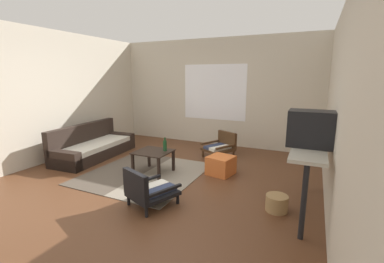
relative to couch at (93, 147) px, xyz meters
name	(u,v)px	position (x,y,z in m)	size (l,w,h in m)	color
ground_plane	(150,185)	(2.03, -0.78, -0.22)	(7.80, 7.80, 0.00)	#56331E
far_wall_with_window	(215,93)	(2.03, 2.28, 1.13)	(5.60, 0.13, 2.70)	beige
side_wall_right	(341,110)	(4.69, -0.48, 1.13)	(0.12, 6.60, 2.70)	beige
side_wall_left	(48,97)	(-0.63, -0.48, 1.13)	(0.12, 6.60, 2.70)	beige
area_rug	(145,173)	(1.65, -0.39, -0.22)	(1.96, 2.09, 0.01)	#4C4238
couch	(93,147)	(0.00, 0.00, 0.00)	(0.90, 2.01, 0.72)	black
coffee_table	(153,155)	(1.79, -0.30, 0.12)	(0.63, 0.59, 0.42)	black
armchair_by_window	(221,146)	(2.58, 1.20, 0.03)	(0.75, 0.77, 0.54)	#472D19
armchair_striped_foreground	(148,190)	(2.43, -1.40, 0.02)	(0.71, 0.76, 0.55)	black
ottoman_orange	(221,165)	(2.93, 0.18, -0.05)	(0.43, 0.43, 0.34)	#D1662D
console_shelf	(308,154)	(4.37, -0.63, 0.57)	(0.39, 1.46, 0.91)	#B2AD9E
crt_television	(311,129)	(4.37, -0.69, 0.91)	(0.53, 0.36, 0.45)	black
clay_vase	(311,132)	(4.37, -0.38, 0.80)	(0.23, 0.23, 0.32)	#935B38
glass_bottle	(165,145)	(1.97, -0.18, 0.30)	(0.07, 0.07, 0.25)	#194723
wicker_basket	(277,203)	(4.04, -0.78, -0.11)	(0.29, 0.29, 0.22)	#9E7A4C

